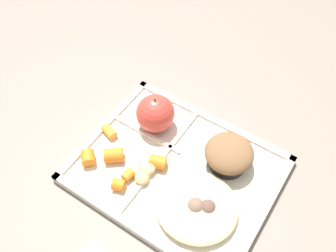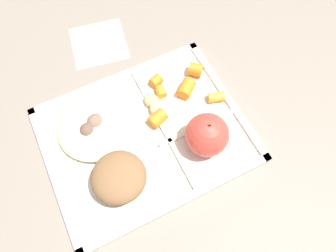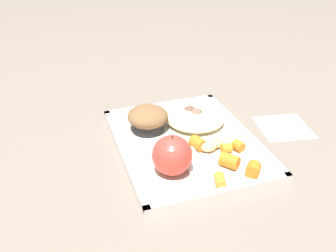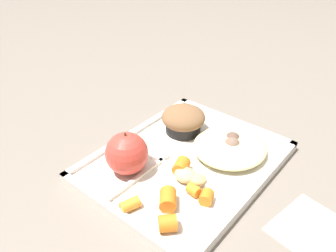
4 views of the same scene
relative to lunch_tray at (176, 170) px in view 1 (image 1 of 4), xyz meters
The scene contains 16 objects.
ground 0.01m from the lunch_tray, 12.17° to the right, with size 6.00×6.00×0.00m, color slate.
lunch_tray is the anchor object (origin of this frame).
green_apple 0.12m from the lunch_tray, 144.78° to the left, with size 0.08×0.08×0.08m.
bran_muffin 0.11m from the lunch_tray, 40.20° to the left, with size 0.09×0.09×0.06m.
carrot_slice_back 0.04m from the lunch_tray, 155.37° to the right, with size 0.03×0.03×0.03m, color orange.
carrot_slice_center 0.12m from the lunch_tray, 156.37° to the right, with size 0.03×0.03×0.04m, color orange.
carrot_slice_diagonal 0.09m from the lunch_tray, 134.04° to the right, with size 0.02×0.02×0.02m, color orange.
carrot_slice_edge 0.17m from the lunch_tray, 151.89° to the right, with size 0.03×0.03×0.03m, color orange.
carrot_slice_tilted 0.16m from the lunch_tray, behind, with size 0.02×0.02×0.03m, color orange.
carrot_slice_small 0.12m from the lunch_tray, 125.38° to the right, with size 0.02×0.02×0.02m, color orange.
potato_chunk_wedge 0.07m from the lunch_tray, 125.00° to the right, with size 0.03×0.03×0.02m, color tan.
potato_chunk_browned 0.06m from the lunch_tray, 143.26° to the right, with size 0.04×0.04×0.02m, color tan.
egg_noodle_pile 0.09m from the lunch_tray, 34.23° to the right, with size 0.15×0.14×0.03m, color beige.
meatball_center 0.11m from the lunch_tray, 26.17° to the right, with size 0.03×0.03×0.03m, color brown.
meatball_front 0.10m from the lunch_tray, 36.47° to the right, with size 0.03×0.03×0.03m, color #755B4C.
plastic_fork 0.10m from the lunch_tray, 15.45° to the right, with size 0.13×0.07×0.00m.
Camera 1 is at (0.19, -0.32, 0.65)m, focal length 40.50 mm.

